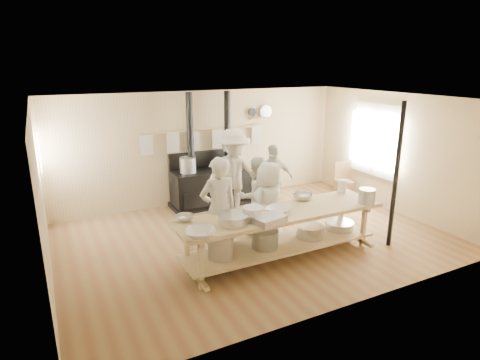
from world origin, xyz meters
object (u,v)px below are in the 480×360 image
object	(u,v)px
cook_left	(256,196)
cook_by_window	(234,175)
stove	(211,183)
prep_table	(280,230)
cook_center	(268,205)
chair	(343,187)
cook_right	(273,179)
cook_far_left	(219,210)
roasting_pan	(269,219)

from	to	relation	value
cook_left	cook_by_window	distance (m)	0.86
stove	prep_table	bearing A→B (deg)	-90.04
stove	cook_center	size ratio (longest dim) A/B	1.66
chair	cook_right	bearing A→B (deg)	-158.23
cook_right	cook_far_left	bearing A→B (deg)	47.00
stove	cook_by_window	bearing A→B (deg)	-85.99
cook_right	cook_by_window	world-z (taller)	cook_by_window
stove	cook_left	bearing A→B (deg)	-85.71
cook_center	cook_by_window	distance (m)	1.43
chair	roasting_pan	bearing A→B (deg)	-128.62
prep_table	cook_center	bearing A→B (deg)	82.26
cook_center	roasting_pan	size ratio (longest dim) A/B	3.20
cook_right	cook_by_window	distance (m)	0.97
roasting_pan	cook_right	bearing A→B (deg)	57.29
prep_table	cook_right	xyz separation A→B (m)	(1.03, 1.92, 0.24)
cook_far_left	prep_table	bearing A→B (deg)	153.87
cook_center	roasting_pan	distance (m)	0.99
cook_left	roasting_pan	size ratio (longest dim) A/B	3.11
stove	roasting_pan	xyz separation A→B (m)	(-0.42, -3.35, 0.38)
cook_far_left	roasting_pan	distance (m)	0.92
stove	prep_table	size ratio (longest dim) A/B	0.72
cook_left	chair	world-z (taller)	cook_left
cook_center	cook_right	size ratio (longest dim) A/B	1.02
roasting_pan	prep_table	bearing A→B (deg)	38.18
cook_by_window	prep_table	bearing A→B (deg)	-83.89
cook_left	roasting_pan	bearing A→B (deg)	72.15
stove	prep_table	xyz separation A→B (m)	(-0.00, -3.02, -0.00)
cook_right	cook_by_window	size ratio (longest dim) A/B	0.79
stove	cook_far_left	world-z (taller)	stove
cook_far_left	roasting_pan	world-z (taller)	cook_far_left
cook_left	cook_center	distance (m)	0.60
prep_table	cook_far_left	world-z (taller)	cook_far_left
cook_left	cook_right	world-z (taller)	cook_right
cook_by_window	chair	xyz separation A→B (m)	(3.09, 0.14, -0.72)
roasting_pan	cook_left	bearing A→B (deg)	68.69
prep_table	cook_left	xyz separation A→B (m)	(0.14, 1.12, 0.24)
chair	roasting_pan	world-z (taller)	roasting_pan
chair	cook_center	bearing A→B (deg)	-135.81
cook_right	cook_left	bearing A→B (deg)	52.25
cook_far_left	chair	bearing A→B (deg)	-158.44
cook_right	roasting_pan	bearing A→B (deg)	67.14
cook_left	cook_center	bearing A→B (deg)	86.39
cook_center	cook_by_window	size ratio (longest dim) A/B	0.81
stove	cook_left	world-z (taller)	stove
stove	chair	bearing A→B (deg)	-16.41
cook_far_left	roasting_pan	xyz separation A→B (m)	(0.50, -0.78, 0.02)
prep_table	cook_far_left	distance (m)	1.09
cook_far_left	cook_right	size ratio (longest dim) A/B	1.16
stove	cook_left	distance (m)	1.92
cook_by_window	chair	size ratio (longest dim) A/B	2.31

